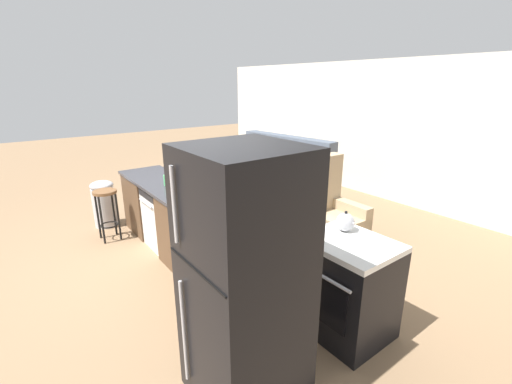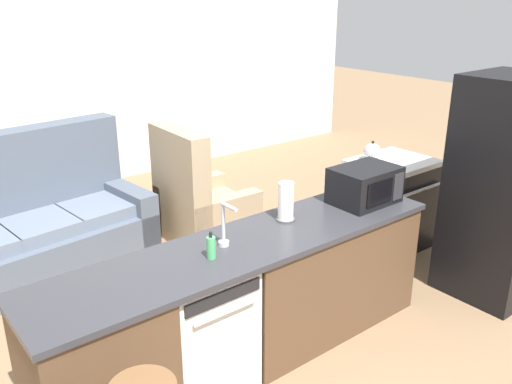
% 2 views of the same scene
% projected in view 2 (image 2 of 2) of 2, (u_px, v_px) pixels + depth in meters
% --- Properties ---
extents(ground_plane, '(24.00, 24.00, 0.00)m').
position_uv_depth(ground_plane, '(231.00, 365.00, 3.75)').
color(ground_plane, '#896B4C').
extents(wall_back, '(10.00, 0.06, 2.60)m').
position_uv_depth(wall_back, '(45.00, 90.00, 6.54)').
color(wall_back, silver).
rests_on(wall_back, ground_plane).
extents(kitchen_counter, '(2.94, 0.66, 0.90)m').
position_uv_depth(kitchen_counter, '(258.00, 301.00, 3.74)').
color(kitchen_counter, brown).
rests_on(kitchen_counter, ground_plane).
extents(dishwasher, '(0.58, 0.61, 0.84)m').
position_uv_depth(dishwasher, '(198.00, 327.00, 3.45)').
color(dishwasher, white).
rests_on(dishwasher, ground_plane).
extents(stove_range, '(0.76, 0.68, 0.90)m').
position_uv_depth(stove_range, '(389.00, 203.00, 5.36)').
color(stove_range, black).
rests_on(stove_range, ground_plane).
extents(refrigerator, '(0.72, 0.73, 1.84)m').
position_uv_depth(refrigerator, '(503.00, 189.00, 4.39)').
color(refrigerator, black).
rests_on(refrigerator, ground_plane).
extents(microwave, '(0.50, 0.37, 0.28)m').
position_uv_depth(microwave, '(365.00, 185.00, 4.13)').
color(microwave, black).
rests_on(microwave, kitchen_counter).
extents(sink_faucet, '(0.07, 0.18, 0.30)m').
position_uv_depth(sink_faucet, '(225.00, 227.00, 3.41)').
color(sink_faucet, silver).
rests_on(sink_faucet, kitchen_counter).
extents(paper_towel_roll, '(0.14, 0.14, 0.28)m').
position_uv_depth(paper_towel_roll, '(286.00, 202.00, 3.80)').
color(paper_towel_roll, '#4C4C51').
rests_on(paper_towel_roll, kitchen_counter).
extents(soap_bottle, '(0.06, 0.06, 0.18)m').
position_uv_depth(soap_bottle, '(211.00, 247.00, 3.28)').
color(soap_bottle, '#4CB266').
rests_on(soap_bottle, kitchen_counter).
extents(kettle, '(0.21, 0.17, 0.19)m').
position_uv_depth(kettle, '(372.00, 152.00, 5.17)').
color(kettle, '#B2B2B7').
rests_on(kettle, stove_range).
extents(couch, '(2.08, 1.10, 1.27)m').
position_uv_depth(couch, '(33.00, 229.00, 4.92)').
color(couch, '#515B6B').
rests_on(couch, ground_plane).
extents(armchair, '(0.83, 0.88, 1.20)m').
position_uv_depth(armchair, '(199.00, 208.00, 5.51)').
color(armchair, tan).
rests_on(armchair, ground_plane).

